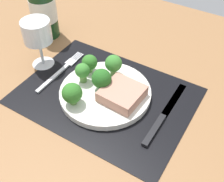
{
  "coord_description": "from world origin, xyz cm",
  "views": [
    {
      "loc": [
        28.29,
        -42.89,
        51.99
      ],
      "look_at": [
        1.54,
        0.74,
        1.9
      ],
      "focal_mm": 45.96,
      "sensor_mm": 36.0,
      "label": 1
    }
  ],
  "objects": [
    {
      "name": "broccoli_back_left",
      "position": [
        -6.72,
        -0.28,
        5.19
      ],
      "size": [
        3.78,
        3.78,
        5.46
      ],
      "color": "#5B8942",
      "rests_on": "plate"
    },
    {
      "name": "broccoli_front_edge",
      "position": [
        -7.43,
        4.13,
        4.88
      ],
      "size": [
        4.14,
        4.14,
        5.12
      ],
      "color": "#6B994C",
      "rests_on": "plate"
    },
    {
      "name": "ground_plane",
      "position": [
        0.0,
        0.0,
        -1.5
      ],
      "size": [
        140.0,
        110.0,
        3.0
      ],
      "primitive_type": "cube",
      "color": "brown"
    },
    {
      "name": "steak",
      "position": [
        4.85,
        -0.04,
        3.3
      ],
      "size": [
        9.77,
        9.8,
        2.81
      ],
      "primitive_type": "cube",
      "rotation": [
        0.0,
        0.0,
        -0.06
      ],
      "color": "tan",
      "rests_on": "plate"
    },
    {
      "name": "broccoli_near_steak",
      "position": [
        -1.01,
        0.01,
        5.39
      ],
      "size": [
        4.9,
        4.9,
        6.0
      ],
      "color": "#6B994C",
      "rests_on": "plate"
    },
    {
      "name": "fork",
      "position": [
        -15.42,
        1.42,
        0.55
      ],
      "size": [
        2.4,
        19.2,
        0.5
      ],
      "rotation": [
        0.0,
        0.0,
        -0.06
      ],
      "color": "silver",
      "rests_on": "placemat"
    },
    {
      "name": "broccoli_near_fork",
      "position": [
        -4.22,
        -7.6,
        5.17
      ],
      "size": [
        4.88,
        4.88,
        5.79
      ],
      "color": "#5B8942",
      "rests_on": "plate"
    },
    {
      "name": "knife",
      "position": [
        15.52,
        0.53,
        0.6
      ],
      "size": [
        1.8,
        23.0,
        0.8
      ],
      "rotation": [
        0.0,
        0.0,
        0.02
      ],
      "color": "black",
      "rests_on": "placemat"
    },
    {
      "name": "broccoli_center",
      "position": [
        -1.39,
        6.25,
        5.58
      ],
      "size": [
        4.44,
        4.44,
        6.05
      ],
      "color": "#6B994C",
      "rests_on": "plate"
    },
    {
      "name": "wine_bottle",
      "position": [
        -31.02,
        13.86,
        10.53
      ],
      "size": [
        8.07,
        8.07,
        28.39
      ],
      "color": "#143819",
      "rests_on": "ground_plane"
    },
    {
      "name": "wine_glass",
      "position": [
        -22.13,
        1.65,
        10.02
      ],
      "size": [
        7.68,
        7.68,
        13.84
      ],
      "color": "silver",
      "rests_on": "ground_plane"
    },
    {
      "name": "plate",
      "position": [
        0.0,
        0.0,
        1.1
      ],
      "size": [
        23.06,
        23.06,
        1.6
      ],
      "primitive_type": "cylinder",
      "color": "silver",
      "rests_on": "placemat"
    },
    {
      "name": "placemat",
      "position": [
        0.0,
        0.0,
        0.15
      ],
      "size": [
        43.09,
        31.96,
        0.3
      ],
      "primitive_type": "cube",
      "color": "black",
      "rests_on": "ground_plane"
    }
  ]
}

